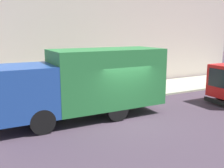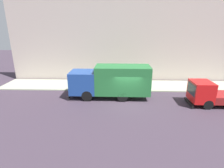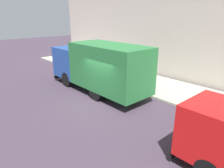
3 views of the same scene
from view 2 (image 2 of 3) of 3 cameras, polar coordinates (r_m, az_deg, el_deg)
The scene contains 10 objects.
ground at distance 17.17m, azimuth 4.98°, elevation -5.87°, with size 80.00×80.00×0.00m, color #3F3340.
sidewalk at distance 21.87m, azimuth 4.37°, elevation -0.43°, with size 4.09×30.00×0.13m, color #A8AF94.
building_facade at distance 23.39m, azimuth 4.44°, elevation 13.71°, with size 0.50×30.00×10.48m, color beige.
large_utility_truck at distance 17.75m, azimuth -0.17°, elevation 1.12°, with size 2.49×8.01×3.27m.
small_flatbed_truck at distance 18.62m, azimuth 29.92°, elevation -2.93°, with size 2.10×5.61×2.25m.
pedestrian_walking at distance 20.46m, azimuth -4.95°, elevation 1.11°, with size 0.46×0.46×1.69m.
pedestrian_standing at distance 22.20m, azimuth 3.14°, elevation 2.32°, with size 0.53×0.53×1.61m.
pedestrian_third at distance 20.44m, azimuth -1.70°, elevation 1.12°, with size 0.43×0.43×1.70m.
traffic_cone_orange at distance 20.48m, azimuth -10.38°, elevation -0.73°, with size 0.49×0.49×0.70m, color orange.
street_sign_post at distance 19.92m, azimuth -0.33°, elevation 2.23°, with size 0.44×0.08×2.37m.
Camera 2 is at (-15.72, 0.91, 6.85)m, focal length 28.46 mm.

